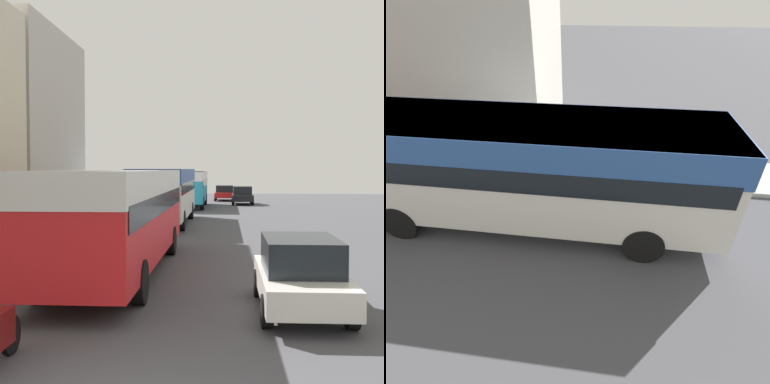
{
  "view_description": "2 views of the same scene",
  "coord_description": "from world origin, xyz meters",
  "views": [
    {
      "loc": [
        1.33,
        -5.35,
        3.0
      ],
      "look_at": [
        -0.63,
        25.2,
        1.68
      ],
      "focal_mm": 50.0,
      "sensor_mm": 36.0,
      "label": 1
    },
    {
      "loc": [
        4.62,
        25.86,
        5.56
      ],
      "look_at": [
        -1.22,
        25.06,
        1.58
      ],
      "focal_mm": 28.0,
      "sensor_mm": 36.0,
      "label": 2
    }
  ],
  "objects": [
    {
      "name": "building_far_terrace",
      "position": [
        -8.78,
        18.81,
        4.65
      ],
      "size": [
        5.17,
        8.06,
        9.31
      ],
      "color": "beige",
      "rests_on": "ground_plane"
    },
    {
      "name": "pedestrian_near_curb",
      "position": [
        -4.9,
        18.57,
        1.06
      ],
      "size": [
        0.33,
        0.33,
        1.75
      ],
      "color": "#232838",
      "rests_on": "sidewalk"
    },
    {
      "name": "bus_following",
      "position": [
        -1.99,
        23.55,
        1.96
      ],
      "size": [
        2.67,
        10.23,
        3.0
      ],
      "color": "silver",
      "rests_on": "ground_plane"
    }
  ]
}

